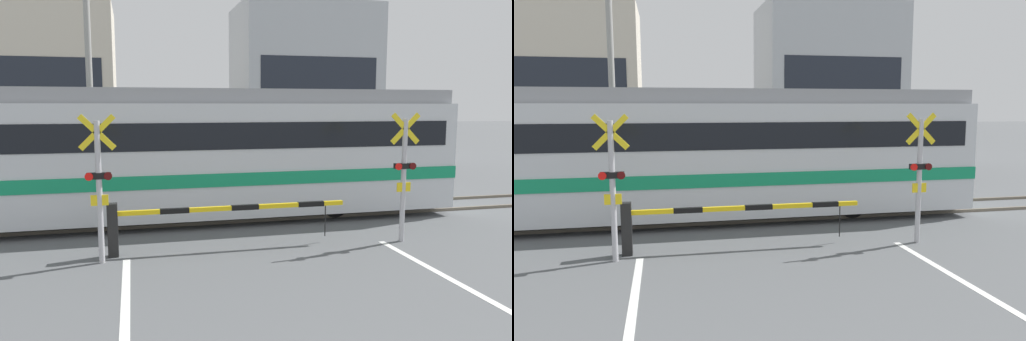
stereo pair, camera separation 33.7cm
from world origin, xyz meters
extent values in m
cube|color=#6B6051|center=(0.00, 10.38, 0.04)|extent=(50.00, 0.10, 0.08)
cube|color=#6B6051|center=(0.00, 11.82, 0.04)|extent=(50.00, 0.10, 0.08)
cube|color=silver|center=(-2.54, 11.10, 1.62)|extent=(16.80, 2.62, 2.79)
cube|color=gray|center=(-2.54, 11.10, 3.20)|extent=(16.63, 2.31, 0.36)
cube|color=#148C59|center=(-2.54, 11.10, 1.21)|extent=(16.82, 2.67, 0.32)
cube|color=black|center=(-2.54, 11.10, 2.25)|extent=(16.13, 2.66, 0.64)
cylinder|color=black|center=(2.67, 10.38, 0.38)|extent=(0.76, 0.12, 0.76)
cylinder|color=black|center=(2.67, 11.82, 0.38)|extent=(0.76, 0.12, 0.76)
cube|color=black|center=(-2.96, 8.18, 0.53)|extent=(0.20, 0.20, 1.07)
cube|color=yellow|center=(-0.53, 8.18, 0.86)|extent=(4.86, 0.09, 0.09)
cube|color=black|center=(-1.75, 8.18, 0.86)|extent=(0.58, 0.10, 0.10)
cube|color=black|center=(-0.29, 8.18, 0.86)|extent=(0.58, 0.10, 0.10)
cube|color=black|center=(1.17, 8.18, 0.86)|extent=(0.58, 0.10, 0.10)
cylinder|color=black|center=(1.51, 8.18, 0.47)|extent=(0.02, 0.02, 0.69)
cube|color=black|center=(2.96, 14.16, 0.53)|extent=(0.20, 0.20, 1.07)
cube|color=yellow|center=(0.53, 14.16, 0.86)|extent=(4.86, 0.09, 0.09)
cube|color=black|center=(1.75, 14.16, 0.86)|extent=(0.58, 0.10, 0.10)
cube|color=black|center=(0.29, 14.16, 0.86)|extent=(0.58, 0.10, 0.10)
cube|color=black|center=(-1.17, 14.16, 0.86)|extent=(0.58, 0.10, 0.10)
cylinder|color=black|center=(-1.51, 14.16, 0.47)|extent=(0.02, 0.02, 0.69)
cylinder|color=#B2B2B7|center=(-3.16, 7.81, 1.35)|extent=(0.11, 0.11, 2.70)
cube|color=yellow|center=(-3.16, 7.81, 2.48)|extent=(0.68, 0.04, 0.68)
cube|color=yellow|center=(-3.16, 7.81, 2.48)|extent=(0.68, 0.04, 0.68)
cube|color=black|center=(-3.16, 7.81, 1.67)|extent=(0.44, 0.12, 0.12)
cylinder|color=red|center=(-3.33, 7.74, 1.67)|extent=(0.15, 0.03, 0.15)
cylinder|color=#4C0C0C|center=(-2.99, 7.74, 1.67)|extent=(0.15, 0.03, 0.15)
cube|color=yellow|center=(-3.16, 7.79, 1.21)|extent=(0.32, 0.03, 0.20)
cylinder|color=#B2B2B7|center=(3.16, 7.81, 1.35)|extent=(0.11, 0.11, 2.70)
cube|color=yellow|center=(3.16, 7.81, 2.48)|extent=(0.68, 0.04, 0.68)
cube|color=yellow|center=(3.16, 7.81, 2.48)|extent=(0.68, 0.04, 0.68)
cube|color=black|center=(3.16, 7.81, 1.67)|extent=(0.44, 0.12, 0.12)
cylinder|color=red|center=(2.99, 7.74, 1.67)|extent=(0.15, 0.03, 0.15)
cylinder|color=#4C0C0C|center=(3.33, 7.74, 1.67)|extent=(0.15, 0.03, 0.15)
cube|color=yellow|center=(3.16, 7.79, 1.21)|extent=(0.32, 0.03, 0.20)
cylinder|color=#33384C|center=(-0.95, 16.71, 0.38)|extent=(0.13, 0.13, 0.77)
cylinder|color=#33384C|center=(-0.81, 16.71, 0.38)|extent=(0.13, 0.13, 0.77)
cube|color=#B7B7BC|center=(-0.88, 16.71, 1.07)|extent=(0.38, 0.22, 0.61)
sphere|color=tan|center=(-0.88, 16.71, 1.49)|extent=(0.21, 0.21, 0.21)
cube|color=beige|center=(-6.47, 25.81, 4.00)|extent=(6.31, 5.31, 7.99)
cube|color=#1E232D|center=(-6.47, 23.15, 4.40)|extent=(5.30, 0.03, 1.60)
cube|color=#B2B7BC|center=(7.14, 25.81, 4.24)|extent=(7.66, 5.31, 8.49)
cube|color=#1E232D|center=(7.14, 23.15, 4.67)|extent=(6.43, 0.03, 1.70)
cylinder|color=gray|center=(-3.91, 16.66, 3.61)|extent=(0.22, 0.22, 7.22)
camera|label=1|loc=(-2.54, -1.81, 2.97)|focal=35.00mm
camera|label=2|loc=(-2.21, -1.88, 2.97)|focal=35.00mm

